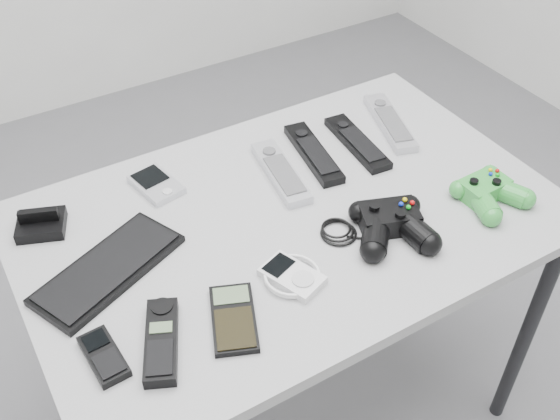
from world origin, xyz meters
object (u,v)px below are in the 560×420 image
pda (156,184)px  desk (291,237)px  controller_green (489,190)px  mobile_phone (104,356)px  remote_black_b (357,142)px  calculator (234,318)px  mp3_player (292,275)px  controller_black (392,222)px  pda_keyboard (108,268)px  cordless_handset (161,341)px  remote_black_a (313,153)px  remote_silver_b (390,122)px  remote_silver_a (281,172)px

pda → desk: bearing=-58.6°
controller_green → mobile_phone: bearing=176.4°
remote_black_b → pda: bearing=173.3°
calculator → mp3_player: size_ratio=1.32×
mp3_player → controller_black: 0.23m
mp3_player → calculator: bearing=172.6°
pda_keyboard → cordless_handset: cordless_handset is taller
remote_black_a → cordless_handset: cordless_handset is taller
pda → remote_black_a: 0.36m
remote_black_b → mobile_phone: 0.75m
pda → cordless_handset: (-0.15, -0.39, 0.00)m
remote_silver_b → mobile_phone: size_ratio=2.10×
pda → controller_green: 0.70m
controller_green → controller_black: bearing=172.3°
pda_keyboard → cordless_handset: (0.02, -0.21, 0.00)m
cordless_handset → pda: bearing=93.3°
remote_silver_b → desk: bearing=-140.1°
remote_black_a → mp3_player: remote_black_a is taller
remote_black_b → controller_green: bearing=-62.1°
desk → calculator: calculator is taller
remote_black_a → mobile_phone: remote_black_a is taller
cordless_handset → controller_green: size_ratio=1.11×
remote_black_a → controller_black: bearing=-81.8°
mp3_player → mobile_phone: bearing=158.7°
mobile_phone → controller_black: (0.59, 0.00, 0.02)m
pda_keyboard → remote_silver_a: 0.43m
desk → mobile_phone: mobile_phone is taller
pda_keyboard → controller_green: 0.78m
pda_keyboard → calculator: pda_keyboard is taller
remote_silver_b → controller_black: 0.38m
pda → calculator: (-0.03, -0.41, -0.00)m
remote_silver_b → cordless_handset: (-0.73, -0.32, 0.00)m
desk → pda: (-0.20, 0.22, 0.07)m
remote_black_a → controller_black: controller_black is taller
pda_keyboard → remote_black_b: size_ratio=1.30×
desk → pda: 0.31m
mp3_player → controller_black: bearing=-18.5°
controller_black → controller_green: (0.24, -0.02, -0.00)m
desk → remote_silver_b: bearing=22.4°
remote_black_a → remote_silver_b: bearing=11.7°
pda_keyboard → remote_silver_b: bearing=-14.9°
remote_silver_a → cordless_handset: cordless_handset is taller
remote_silver_a → remote_black_a: remote_silver_a is taller
desk → remote_black_b: 0.29m
remote_silver_b → mp3_player: size_ratio=2.08×
remote_silver_b → controller_black: bearing=-110.1°
cordless_handset → remote_black_a: bearing=56.6°
remote_black_b → calculator: size_ratio=1.49×
calculator → mp3_player: (0.14, 0.03, 0.00)m
calculator → controller_green: bearing=23.9°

